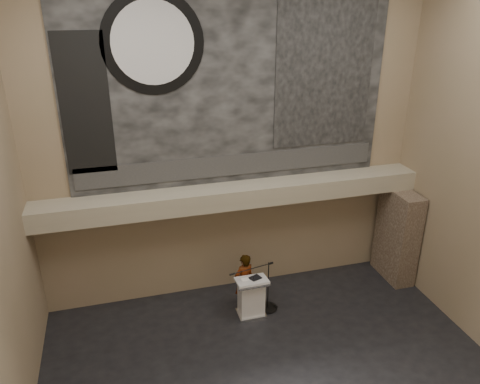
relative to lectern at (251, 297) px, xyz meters
name	(u,v)px	position (x,y,z in m)	size (l,w,h in m)	color
wall_back	(232,142)	(-0.10, 1.52, 3.70)	(10.00, 0.02, 8.50)	#837153
wall_front	(430,368)	(-0.10, -6.48, 3.70)	(10.00, 0.02, 8.50)	#837153
soffit	(236,195)	(-0.10, 1.12, 2.40)	(10.00, 0.80, 0.50)	gray
sprinkler_left	(174,213)	(-1.70, 1.07, 2.12)	(0.04, 0.04, 0.06)	#B2893D
sprinkler_right	(305,198)	(1.80, 1.07, 2.12)	(0.04, 0.04, 0.06)	#B2893D
banner	(231,84)	(-0.10, 1.49, 5.15)	(8.00, 0.05, 5.00)	black
banner_text_strip	(232,165)	(-0.10, 1.45, 3.10)	(7.76, 0.02, 0.55)	#2C2C2C
banner_clock_rim	(153,43)	(-1.90, 1.45, 6.15)	(2.30, 2.30, 0.02)	black
banner_clock_face	(153,43)	(-1.90, 1.43, 6.15)	(1.84, 1.84, 0.02)	silver
banner_building_print	(324,76)	(2.30, 1.45, 5.25)	(2.60, 0.02, 3.60)	black
banner_brick_print	(85,106)	(-3.50, 1.45, 4.85)	(1.10, 0.02, 3.20)	black
stone_pier	(397,235)	(4.55, 0.67, 0.80)	(0.60, 1.40, 2.70)	#46372B
lectern	(251,297)	(0.00, 0.00, 0.00)	(0.80, 0.57, 1.14)	silver
binder	(255,278)	(0.10, 0.00, 0.56)	(0.27, 0.22, 0.04)	black
papers	(246,281)	(-0.15, -0.03, 0.55)	(0.19, 0.26, 0.01)	white
speaker_person	(244,281)	(-0.08, 0.39, 0.24)	(0.58, 0.38, 1.59)	white
mic_stand	(266,302)	(0.47, 0.14, -0.35)	(1.33, 0.52, 1.41)	black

